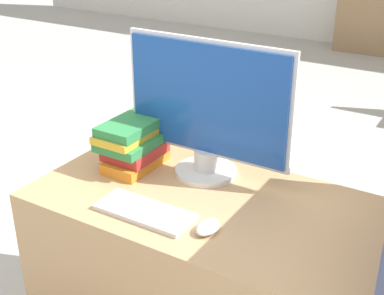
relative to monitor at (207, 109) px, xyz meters
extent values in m
cube|color=tan|center=(0.11, -0.15, -0.62)|extent=(1.20, 0.64, 0.74)
cylinder|color=silver|center=(0.00, 0.00, -0.24)|extent=(0.22, 0.22, 0.02)
cylinder|color=silver|center=(0.00, 0.00, -0.19)|extent=(0.09, 0.09, 0.07)
cube|color=silver|center=(0.00, 0.00, 0.04)|extent=(0.62, 0.01, 0.41)
cube|color=#19479E|center=(0.00, 0.00, 0.04)|extent=(0.60, 0.02, 0.38)
cube|color=silver|center=(-0.03, -0.34, -0.24)|extent=(0.32, 0.13, 0.02)
ellipsoid|color=silver|center=(0.19, -0.32, -0.23)|extent=(0.06, 0.10, 0.03)
cube|color=orange|center=(-0.25, -0.09, -0.23)|extent=(0.15, 0.24, 0.04)
cube|color=#B72D28|center=(-0.25, -0.08, -0.19)|extent=(0.17, 0.21, 0.04)
cube|color=#2D7F42|center=(-0.26, -0.08, -0.15)|extent=(0.18, 0.25, 0.03)
cube|color=gold|center=(-0.27, -0.09, -0.12)|extent=(0.16, 0.26, 0.03)
cube|color=#2D7F42|center=(-0.26, -0.09, -0.09)|extent=(0.15, 0.24, 0.03)
camera|label=1|loc=(0.84, -1.49, 0.65)|focal=50.00mm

